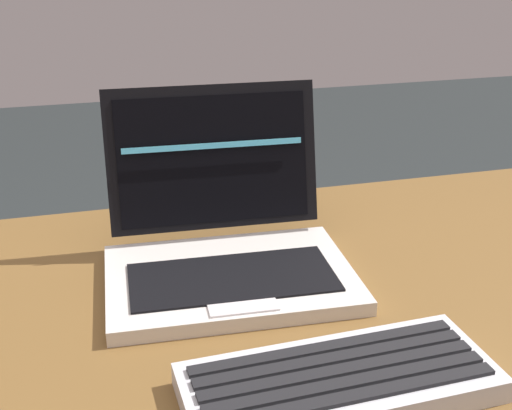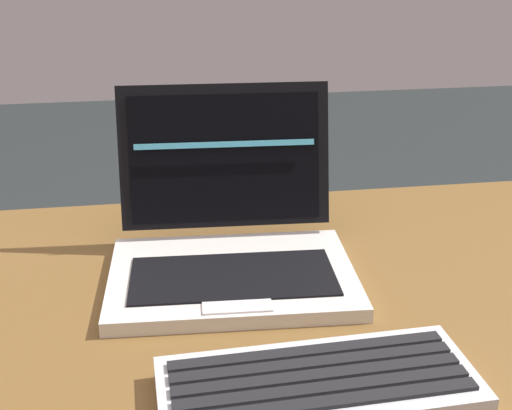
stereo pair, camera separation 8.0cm
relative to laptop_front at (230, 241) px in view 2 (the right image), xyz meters
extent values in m
cube|color=brown|center=(0.04, -0.07, -0.06)|extent=(1.42, 0.66, 0.04)
cube|color=silver|center=(0.00, -0.04, -0.04)|extent=(0.32, 0.23, 0.02)
cube|color=black|center=(0.00, -0.05, -0.02)|extent=(0.26, 0.13, 0.00)
cube|color=silver|center=(-0.01, -0.12, -0.02)|extent=(0.08, 0.04, 0.00)
cube|color=black|center=(0.00, 0.09, 0.09)|extent=(0.29, 0.07, 0.19)
cube|color=black|center=(0.00, 0.09, 0.08)|extent=(0.26, 0.06, 0.17)
cube|color=#59CCF2|center=(0.00, 0.09, 0.10)|extent=(0.25, 0.02, 0.01)
cube|color=silver|center=(0.05, -0.27, -0.03)|extent=(0.31, 0.14, 0.02)
cube|color=black|center=(0.05, -0.31, -0.02)|extent=(0.29, 0.03, 0.00)
cube|color=black|center=(0.05, -0.29, -0.02)|extent=(0.29, 0.03, 0.00)
cube|color=black|center=(0.05, -0.27, -0.02)|extent=(0.29, 0.03, 0.00)
cube|color=black|center=(0.05, -0.25, -0.02)|extent=(0.29, 0.03, 0.00)
cube|color=black|center=(0.05, -0.23, -0.02)|extent=(0.29, 0.03, 0.00)
camera|label=1|loc=(-0.17, -0.78, 0.39)|focal=47.65mm
camera|label=2|loc=(-0.09, -0.80, 0.39)|focal=47.65mm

